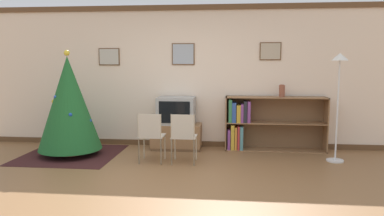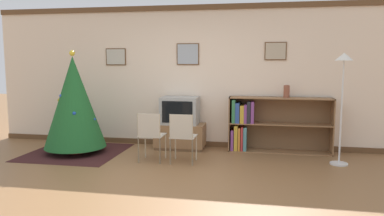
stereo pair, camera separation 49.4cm
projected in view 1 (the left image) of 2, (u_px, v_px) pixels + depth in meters
ground_plane at (167, 186)px, 4.98m from camera, size 24.00×24.00×0.00m
wall_back at (188, 77)px, 7.21m from camera, size 8.08×0.11×2.70m
area_rug at (71, 155)px, 6.63m from camera, size 1.65×1.66×0.01m
christmas_tree at (69, 103)px, 6.52m from camera, size 1.09×1.09×1.83m
tv_console at (176, 136)px, 7.06m from camera, size 0.93×0.50×0.48m
television at (176, 111)px, 6.99m from camera, size 0.69×0.48×0.51m
folding_chair_left at (151, 134)px, 6.05m from camera, size 0.40×0.40×0.82m
folding_chair_right at (183, 135)px, 5.99m from camera, size 0.40×0.40×0.82m
bookshelf at (257, 123)px, 6.95m from camera, size 1.84×0.36×1.00m
vase at (282, 91)px, 6.82m from camera, size 0.11×0.11×0.23m
standing_lamp at (339, 79)px, 6.04m from camera, size 0.28×0.28×1.78m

